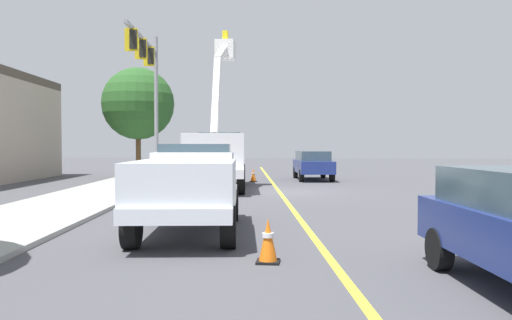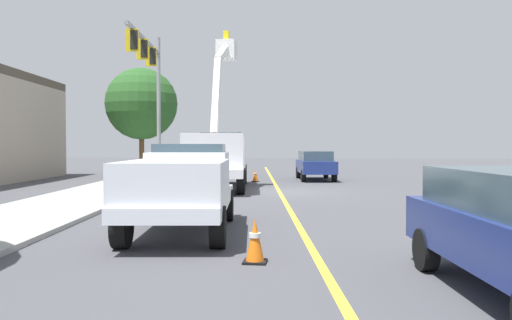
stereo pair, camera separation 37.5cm
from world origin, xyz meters
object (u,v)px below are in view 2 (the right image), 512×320
object	(u,v)px
traffic_cone_leading	(255,241)
traffic_cone_mid_front	(255,175)
traffic_signal_mast	(151,75)
passing_minivan	(315,163)
utility_bucket_truck	(218,154)
service_pickup_truck	(182,184)

from	to	relation	value
traffic_cone_leading	traffic_cone_mid_front	distance (m)	19.63
traffic_cone_mid_front	traffic_signal_mast	bearing A→B (deg)	115.37
passing_minivan	traffic_signal_mast	xyz separation A→B (m)	(-4.40, 8.47, 4.72)
utility_bucket_truck	traffic_cone_mid_front	world-z (taller)	utility_bucket_truck
service_pickup_truck	traffic_cone_mid_front	world-z (taller)	service_pickup_truck
service_pickup_truck	traffic_cone_leading	distance (m)	3.56
utility_bucket_truck	passing_minivan	distance (m)	7.93
service_pickup_truck	traffic_cone_leading	xyz separation A→B (m)	(-2.81, -2.05, -0.74)
passing_minivan	traffic_cone_leading	world-z (taller)	passing_minivan
passing_minivan	traffic_signal_mast	distance (m)	10.65
traffic_signal_mast	service_pickup_truck	bearing A→B (deg)	-158.49
service_pickup_truck	traffic_signal_mast	world-z (taller)	traffic_signal_mast
service_pickup_truck	traffic_cone_mid_front	xyz separation A→B (m)	(16.66, 0.43, -0.75)
service_pickup_truck	utility_bucket_truck	bearing A→B (deg)	7.50
service_pickup_truck	traffic_signal_mast	bearing A→B (deg)	21.51
utility_bucket_truck	traffic_signal_mast	xyz separation A→B (m)	(2.13, 4.01, 4.07)
service_pickup_truck	traffic_cone_leading	size ratio (longest dim) A/B	7.55
utility_bucket_truck	traffic_cone_mid_front	xyz separation A→B (m)	(4.58, -1.16, -1.25)
service_pickup_truck	traffic_signal_mast	distance (m)	15.94
service_pickup_truck	passing_minivan	bearing A→B (deg)	-8.75
traffic_cone_leading	passing_minivan	bearing A→B (deg)	-2.17
service_pickup_truck	passing_minivan	distance (m)	18.83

